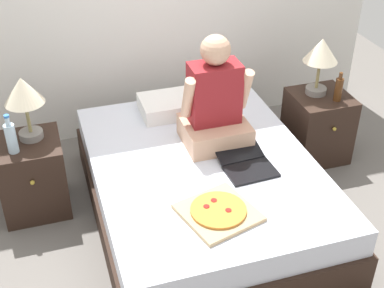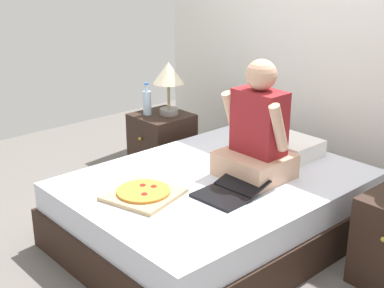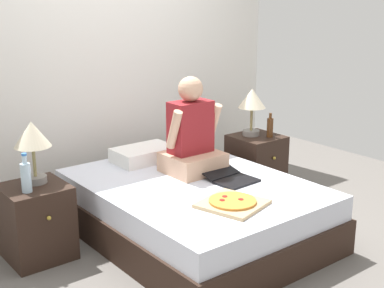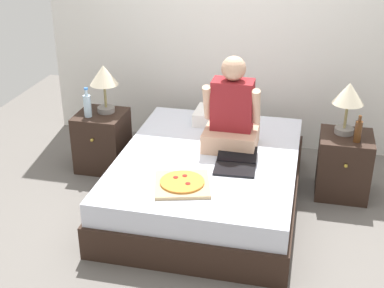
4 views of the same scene
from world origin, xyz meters
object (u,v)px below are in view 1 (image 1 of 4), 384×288
at_px(person_seated, 215,105).
at_px(laptop, 246,164).
at_px(lamp_on_left_nightstand, 24,95).
at_px(lamp_on_right_nightstand, 321,54).
at_px(nightstand_right, 317,126).
at_px(beer_bottle, 339,89).
at_px(nightstand_left, 33,176).
at_px(pizza_box, 218,212).
at_px(bed, 203,188).
at_px(water_bottle, 11,137).

xyz_separation_m(person_seated, laptop, (0.10, -0.36, -0.27)).
xyz_separation_m(lamp_on_left_nightstand, person_seated, (1.22, -0.26, -0.14)).
bearing_deg(lamp_on_right_nightstand, lamp_on_left_nightstand, 180.00).
xyz_separation_m(nightstand_right, beer_bottle, (0.07, -0.10, 0.37)).
distance_m(nightstand_left, pizza_box, 1.42).
bearing_deg(lamp_on_left_nightstand, person_seated, -12.03).
height_order(lamp_on_right_nightstand, beer_bottle, lamp_on_right_nightstand).
xyz_separation_m(lamp_on_left_nightstand, pizza_box, (0.98, -1.01, -0.41)).
xyz_separation_m(nightstand_left, nightstand_right, (2.22, 0.00, 0.00)).
height_order(bed, beer_bottle, beer_bottle).
relative_size(nightstand_left, nightstand_right, 1.00).
bearing_deg(lamp_on_left_nightstand, lamp_on_right_nightstand, 0.00).
bearing_deg(person_seated, nightstand_right, 12.36).
xyz_separation_m(lamp_on_left_nightstand, beer_bottle, (2.25, -0.15, -0.23)).
bearing_deg(beer_bottle, nightstand_left, 177.50).
xyz_separation_m(water_bottle, beer_bottle, (2.37, -0.01, -0.02)).
xyz_separation_m(nightstand_right, lamp_on_right_nightstand, (-0.03, 0.05, 0.60)).
distance_m(lamp_on_left_nightstand, laptop, 1.51).
bearing_deg(lamp_on_left_nightstand, nightstand_left, -128.63).
height_order(nightstand_left, lamp_on_right_nightstand, lamp_on_right_nightstand).
bearing_deg(pizza_box, beer_bottle, 34.34).
distance_m(lamp_on_left_nightstand, person_seated, 1.25).
height_order(lamp_on_left_nightstand, pizza_box, lamp_on_left_nightstand).
relative_size(lamp_on_left_nightstand, water_bottle, 1.63).
relative_size(bed, lamp_on_left_nightstand, 4.34).
bearing_deg(nightstand_right, person_seated, -167.64).
height_order(beer_bottle, person_seated, person_seated).
distance_m(lamp_on_right_nightstand, pizza_box, 1.60).
bearing_deg(pizza_box, nightstand_left, 136.63).
distance_m(nightstand_left, person_seated, 1.36).
bearing_deg(person_seated, beer_bottle, 6.10).
relative_size(nightstand_right, person_seated, 0.71).
bearing_deg(laptop, pizza_box, -130.67).
xyz_separation_m(bed, beer_bottle, (1.18, 0.33, 0.42)).
xyz_separation_m(beer_bottle, pizza_box, (-1.26, -0.86, -0.18)).
relative_size(lamp_on_left_nightstand, pizza_box, 0.91).
bearing_deg(lamp_on_left_nightstand, pizza_box, -45.96).
height_order(bed, lamp_on_right_nightstand, lamp_on_right_nightstand).
distance_m(nightstand_left, lamp_on_left_nightstand, 0.61).
bearing_deg(nightstand_left, bed, -21.13).
relative_size(lamp_on_left_nightstand, person_seated, 0.58).
relative_size(bed, nightstand_right, 3.55).
xyz_separation_m(lamp_on_right_nightstand, person_seated, (-0.93, -0.26, -0.14)).
height_order(bed, person_seated, person_seated).
relative_size(bed, water_bottle, 7.07).
relative_size(bed, lamp_on_right_nightstand, 4.34).
relative_size(bed, laptop, 4.53).
bearing_deg(lamp_on_right_nightstand, laptop, -143.06).
xyz_separation_m(water_bottle, person_seated, (1.34, -0.12, 0.08)).
height_order(nightstand_right, lamp_on_right_nightstand, lamp_on_right_nightstand).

